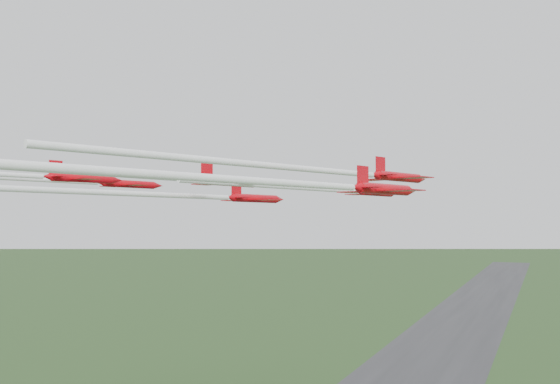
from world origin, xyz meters
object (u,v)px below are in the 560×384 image
at_px(jet_row3_right, 325,185).
at_px(jet_row3_left, 9,178).
at_px(jet_row2_left, 159,195).
at_px(jet_row3_mid, 144,176).
at_px(jet_lead, 342,190).
at_px(jet_row2_right, 339,172).

bearing_deg(jet_row3_right, jet_row3_left, -172.75).
distance_m(jet_row2_left, jet_row3_right, 31.49).
xyz_separation_m(jet_row3_mid, jet_row3_right, (23.06, -6.62, -1.88)).
height_order(jet_row3_mid, jet_row3_right, jet_row3_mid).
bearing_deg(jet_row3_mid, jet_lead, 84.77).
height_order(jet_row2_right, jet_row3_mid, jet_row2_right).
bearing_deg(jet_row2_left, jet_lead, 69.41).
distance_m(jet_lead, jet_row2_left, 28.08).
xyz_separation_m(jet_row2_right, jet_row3_left, (-41.28, -8.87, -0.16)).
distance_m(jet_row3_left, jet_row3_right, 47.30).
bearing_deg(jet_row3_right, jet_row3_mid, -176.52).
bearing_deg(jet_row2_right, jet_row3_mid, -125.37).
xyz_separation_m(jet_lead, jet_row3_left, (-35.51, -28.42, 1.01)).
height_order(jet_lead, jet_row3_right, jet_lead).
relative_size(jet_row3_left, jet_row3_mid, 1.22).
bearing_deg(jet_lead, jet_row3_left, -125.05).
bearing_deg(jet_row3_left, jet_row2_left, 34.16).
relative_size(jet_lead, jet_row3_left, 0.69).
relative_size(jet_lead, jet_row3_mid, 0.85).
bearing_deg(jet_lead, jet_row3_right, -58.24).
relative_size(jet_row2_right, jet_row3_left, 0.79).
bearing_deg(jet_row3_left, jet_row2_right, 29.27).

